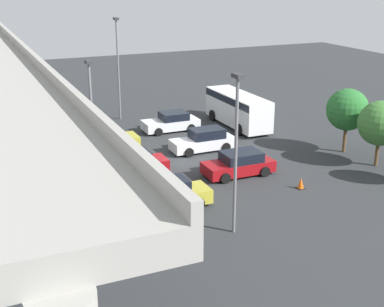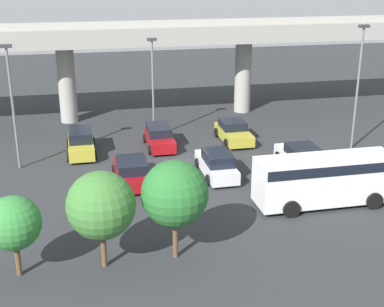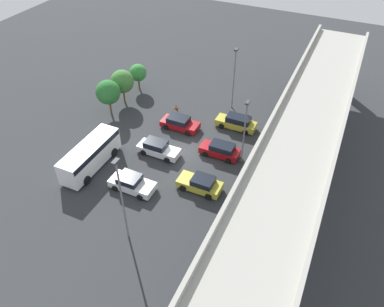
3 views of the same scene
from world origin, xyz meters
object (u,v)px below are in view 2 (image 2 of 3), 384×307
(lamp_post_near_aisle, at_px, (153,80))
(tree_front_left, at_px, (13,223))
(traffic_cone, at_px, (73,198))
(parked_car_2, at_px, (159,137))
(parked_car_4, at_px, (234,132))
(parked_car_3, at_px, (217,164))
(lamp_post_mid_lot, at_px, (12,98))
(parked_car_1, at_px, (132,172))
(lamp_post_by_overpass, at_px, (358,79))
(parked_car_0, at_px, (81,142))
(shuttle_bus, at_px, (326,177))
(tree_front_centre, at_px, (101,206))
(parked_car_5, at_px, (301,157))
(tree_front_right, at_px, (175,194))

(lamp_post_near_aisle, bearing_deg, tree_front_left, -115.63)
(lamp_post_near_aisle, bearing_deg, traffic_cone, -119.63)
(parked_car_2, bearing_deg, parked_car_4, 91.39)
(parked_car_3, height_order, lamp_post_mid_lot, lamp_post_mid_lot)
(tree_front_left, bearing_deg, parked_car_2, 60.91)
(parked_car_1, xyz_separation_m, parked_car_3, (5.34, -0.01, 0.03))
(lamp_post_mid_lot, xyz_separation_m, lamp_post_by_overpass, (23.24, -1.05, 0.38))
(parked_car_0, bearing_deg, shuttle_bus, 48.38)
(parked_car_1, distance_m, parked_car_2, 6.84)
(parked_car_1, height_order, tree_front_centre, tree_front_centre)
(tree_front_centre, xyz_separation_m, traffic_cone, (-1.31, 6.99, -2.63))
(parked_car_2, relative_size, shuttle_bus, 0.56)
(shuttle_bus, relative_size, lamp_post_near_aisle, 1.03)
(parked_car_1, bearing_deg, traffic_cone, 122.58)
(parked_car_2, relative_size, tree_front_left, 1.18)
(parked_car_1, xyz_separation_m, lamp_post_by_overpass, (16.30, 3.04, 4.37))
(parked_car_2, height_order, lamp_post_mid_lot, lamp_post_mid_lot)
(parked_car_5, relative_size, tree_front_centre, 1.03)
(parked_car_1, relative_size, parked_car_4, 1.04)
(tree_front_right, bearing_deg, lamp_post_near_aisle, 84.45)
(parked_car_3, bearing_deg, tree_front_left, 129.22)
(parked_car_5, relative_size, tree_front_right, 0.98)
(parked_car_1, relative_size, traffic_cone, 6.54)
(traffic_cone, bearing_deg, parked_car_5, 9.73)
(parked_car_0, relative_size, parked_car_5, 1.05)
(parked_car_4, relative_size, parked_car_5, 0.96)
(tree_front_centre, bearing_deg, parked_car_5, 35.35)
(tree_front_right, bearing_deg, lamp_post_mid_lot, 120.69)
(tree_front_right, bearing_deg, parked_car_1, 95.85)
(lamp_post_mid_lot, height_order, tree_front_right, lamp_post_mid_lot)
(parked_car_0, relative_size, parked_car_2, 1.11)
(tree_front_left, relative_size, tree_front_centre, 0.82)
(lamp_post_by_overpass, relative_size, tree_front_right, 1.89)
(lamp_post_by_overpass, bearing_deg, tree_front_centre, -146.44)
(parked_car_5, distance_m, traffic_cone, 14.94)
(parked_car_4, distance_m, shuttle_bus, 11.96)
(parked_car_3, distance_m, lamp_post_by_overpass, 12.17)
(parked_car_1, bearing_deg, parked_car_3, -90.07)
(tree_front_centre, bearing_deg, lamp_post_by_overpass, 33.56)
(tree_front_left, bearing_deg, parked_car_5, 28.95)
(parked_car_3, xyz_separation_m, lamp_post_mid_lot, (-12.29, 4.10, 3.95))
(parked_car_3, height_order, tree_front_left, tree_front_left)
(lamp_post_near_aisle, distance_m, lamp_post_mid_lot, 10.69)
(lamp_post_near_aisle, bearing_deg, lamp_post_by_overpass, -22.68)
(lamp_post_mid_lot, relative_size, traffic_cone, 11.49)
(parked_car_2, bearing_deg, parked_car_5, 54.33)
(parked_car_2, relative_size, lamp_post_near_aisle, 0.57)
(shuttle_bus, height_order, lamp_post_near_aisle, lamp_post_near_aisle)
(parked_car_4, bearing_deg, parked_car_1, -52.48)
(parked_car_2, bearing_deg, tree_front_centre, -17.72)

